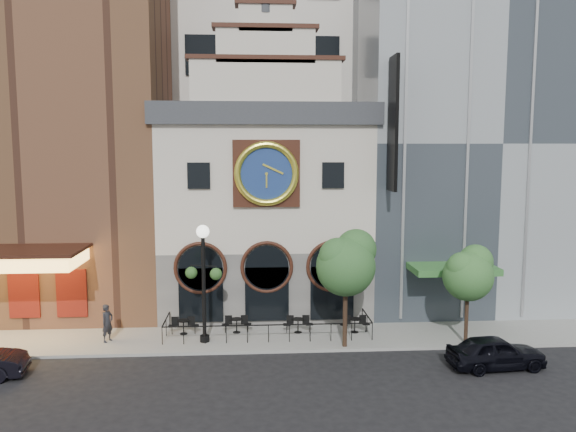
# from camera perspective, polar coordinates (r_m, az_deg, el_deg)

# --- Properties ---
(ground) EXTENTS (120.00, 120.00, 0.00)m
(ground) POSITION_cam_1_polar(r_m,az_deg,el_deg) (27.98, -1.92, -13.81)
(ground) COLOR black
(ground) RESTS_ON ground
(sidewalk) EXTENTS (44.00, 5.00, 0.15)m
(sidewalk) POSITION_cam_1_polar(r_m,az_deg,el_deg) (30.30, -2.07, -12.02)
(sidewalk) COLOR gray
(sidewalk) RESTS_ON ground
(clock_building) EXTENTS (12.60, 8.78, 18.65)m
(clock_building) POSITION_cam_1_polar(r_m,az_deg,el_deg) (34.15, -2.36, 1.49)
(clock_building) COLOR #605E5B
(clock_building) RESTS_ON ground
(theater_building) EXTENTS (14.00, 15.60, 25.00)m
(theater_building) POSITION_cam_1_polar(r_m,az_deg,el_deg) (38.25, -22.69, 10.42)
(theater_building) COLOR brown
(theater_building) RESTS_ON ground
(retail_building) EXTENTS (14.00, 14.40, 20.00)m
(retail_building) POSITION_cam_1_polar(r_m,az_deg,el_deg) (38.68, 17.31, 6.94)
(retail_building) COLOR gray
(retail_building) RESTS_ON ground
(office_tower) EXTENTS (20.00, 16.00, 40.00)m
(office_tower) POSITION_cam_1_polar(r_m,az_deg,el_deg) (47.28, -2.79, 19.19)
(office_tower) COLOR silver
(office_tower) RESTS_ON ground
(cafe_railing) EXTENTS (10.60, 2.60, 0.90)m
(cafe_railing) POSITION_cam_1_polar(r_m,az_deg,el_deg) (30.14, -2.07, -11.07)
(cafe_railing) COLOR black
(cafe_railing) RESTS_ON sidewalk
(bistro_0) EXTENTS (1.58, 0.68, 0.90)m
(bistro_0) POSITION_cam_1_polar(r_m,az_deg,el_deg) (30.59, -10.58, -10.88)
(bistro_0) COLOR black
(bistro_0) RESTS_ON sidewalk
(bistro_1) EXTENTS (1.58, 0.68, 0.90)m
(bistro_1) POSITION_cam_1_polar(r_m,az_deg,el_deg) (30.44, -5.25, -10.89)
(bistro_1) COLOR black
(bistro_1) RESTS_ON sidewalk
(bistro_2) EXTENTS (1.58, 0.68, 0.90)m
(bistro_2) POSITION_cam_1_polar(r_m,az_deg,el_deg) (30.33, 1.03, -10.92)
(bistro_2) COLOR black
(bistro_2) RESTS_ON sidewalk
(bistro_3) EXTENTS (1.58, 0.68, 0.90)m
(bistro_3) POSITION_cam_1_polar(r_m,az_deg,el_deg) (30.56, 6.80, -10.83)
(bistro_3) COLOR black
(bistro_3) RESTS_ON sidewalk
(car_right) EXTENTS (4.52, 2.13, 1.49)m
(car_right) POSITION_cam_1_polar(r_m,az_deg,el_deg) (27.66, 20.37, -12.85)
(car_right) COLOR black
(car_right) RESTS_ON ground
(pedestrian) EXTENTS (0.76, 0.84, 1.93)m
(pedestrian) POSITION_cam_1_polar(r_m,az_deg,el_deg) (30.27, -17.88, -10.31)
(pedestrian) COLOR black
(pedestrian) RESTS_ON sidewalk
(lamppost) EXTENTS (1.86, 0.96, 5.97)m
(lamppost) POSITION_cam_1_polar(r_m,az_deg,el_deg) (28.44, -8.58, -5.46)
(lamppost) COLOR black
(lamppost) RESTS_ON sidewalk
(tree_left) EXTENTS (3.02, 2.90, 5.81)m
(tree_left) POSITION_cam_1_polar(r_m,az_deg,el_deg) (27.54, 5.98, -4.62)
(tree_left) COLOR #382619
(tree_left) RESTS_ON sidewalk
(tree_right) EXTENTS (2.58, 2.48, 4.97)m
(tree_right) POSITION_cam_1_polar(r_m,az_deg,el_deg) (29.35, 17.89, -5.43)
(tree_right) COLOR #382619
(tree_right) RESTS_ON sidewalk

